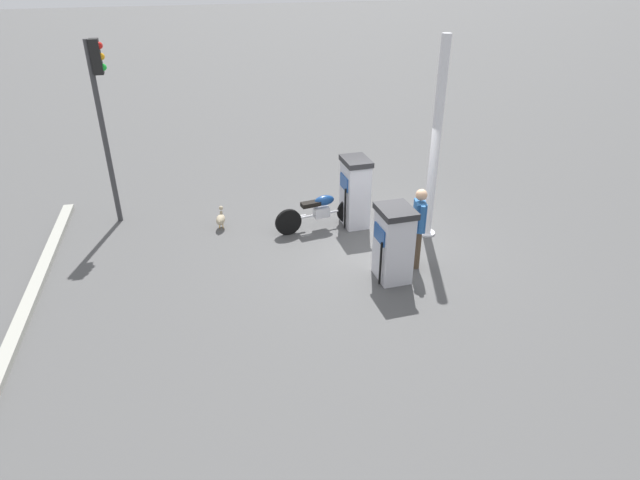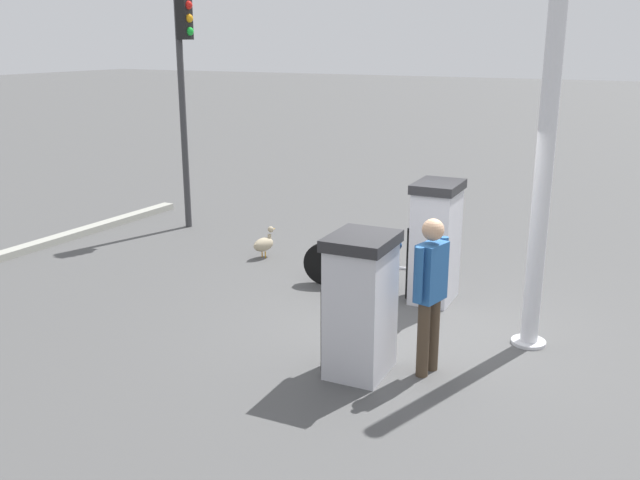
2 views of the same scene
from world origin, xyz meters
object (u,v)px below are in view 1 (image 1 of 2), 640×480
object	(u,v)px
motorcycle_near_pump	(321,211)
wandering_duck	(221,219)
fuel_pump_far	(393,243)
fuel_pump_near	(355,192)
canopy_support_pole	(435,146)
roadside_traffic_light	(101,104)
attendant_person	(419,223)

from	to	relation	value
motorcycle_near_pump	wandering_duck	bearing A→B (deg)	-14.33
fuel_pump_far	motorcycle_near_pump	xyz separation A→B (m)	(0.82, -2.46, -0.33)
fuel_pump_near	canopy_support_pole	size ratio (longest dim) A/B	0.38
fuel_pump_far	roadside_traffic_light	world-z (taller)	roadside_traffic_light
fuel_pump_near	roadside_traffic_light	bearing A→B (deg)	-16.75
motorcycle_near_pump	canopy_support_pole	distance (m)	2.97
wandering_duck	attendant_person	bearing A→B (deg)	143.95
fuel_pump_far	wandering_duck	bearing A→B (deg)	-44.55
motorcycle_near_pump	wandering_duck	world-z (taller)	motorcycle_near_pump
motorcycle_near_pump	canopy_support_pole	bearing A→B (deg)	158.94
fuel_pump_far	attendant_person	world-z (taller)	attendant_person
fuel_pump_far	attendant_person	xyz separation A→B (m)	(-0.65, -0.32, 0.21)
motorcycle_near_pump	roadside_traffic_light	distance (m)	5.36
fuel_pump_near	wandering_duck	bearing A→B (deg)	-10.70
motorcycle_near_pump	fuel_pump_near	bearing A→B (deg)	179.71
attendant_person	motorcycle_near_pump	bearing A→B (deg)	-55.51
fuel_pump_near	fuel_pump_far	bearing A→B (deg)	90.00
attendant_person	roadside_traffic_light	bearing A→B (deg)	-31.99
attendant_person	roadside_traffic_light	xyz separation A→B (m)	(6.00, -3.75, 1.84)
attendant_person	roadside_traffic_light	size ratio (longest dim) A/B	0.41
roadside_traffic_light	fuel_pump_near	bearing A→B (deg)	163.25
fuel_pump_far	roadside_traffic_light	xyz separation A→B (m)	(5.35, -4.07, 2.04)
fuel_pump_near	attendant_person	size ratio (longest dim) A/B	0.97
motorcycle_near_pump	attendant_person	size ratio (longest dim) A/B	1.26
fuel_pump_near	roadside_traffic_light	distance (m)	5.93
fuel_pump_far	canopy_support_pole	bearing A→B (deg)	-133.01
attendant_person	wandering_duck	size ratio (longest dim) A/B	3.44
fuel_pump_near	motorcycle_near_pump	bearing A→B (deg)	-0.29
fuel_pump_near	wandering_duck	xyz separation A→B (m)	(3.09, -0.58, -0.60)
attendant_person	canopy_support_pole	size ratio (longest dim) A/B	0.39
attendant_person	canopy_support_pole	world-z (taller)	canopy_support_pole
motorcycle_near_pump	roadside_traffic_light	size ratio (longest dim) A/B	0.52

